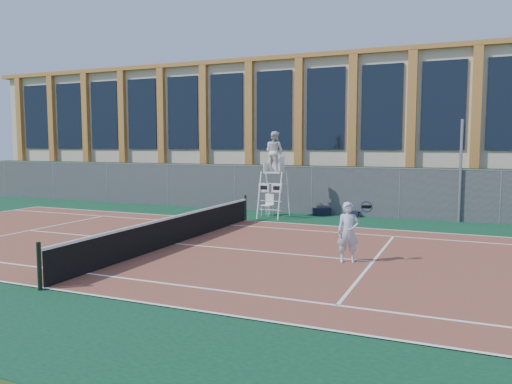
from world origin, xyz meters
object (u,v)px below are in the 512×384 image
at_px(steel_pole, 460,171).
at_px(plastic_chair, 268,203).
at_px(tennis_player, 348,232).
at_px(umpire_chair, 274,154).

bearing_deg(steel_pole, plastic_chair, -170.84).
relative_size(steel_pole, plastic_chair, 4.36).
height_order(steel_pole, tennis_player, steel_pole).
bearing_deg(steel_pole, umpire_chair, -167.89).
relative_size(steel_pole, umpire_chair, 1.11).
distance_m(plastic_chair, tennis_player, 9.43).
bearing_deg(umpire_chair, plastic_chair, 140.30).
bearing_deg(umpire_chair, tennis_player, -55.85).
bearing_deg(tennis_player, steel_pole, 73.44).
height_order(steel_pole, plastic_chair, steel_pole).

